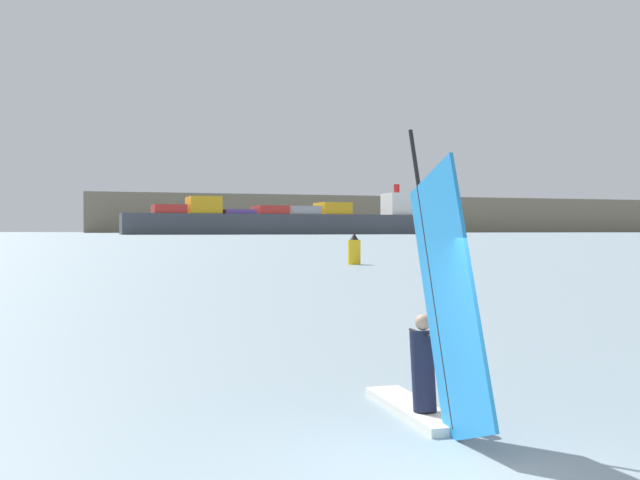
{
  "coord_description": "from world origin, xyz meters",
  "views": [
    {
      "loc": [
        -2.09,
        -7.26,
        2.59
      ],
      "look_at": [
        0.7,
        18.3,
        2.24
      ],
      "focal_mm": 40.07,
      "sensor_mm": 36.0,
      "label": 1
    }
  ],
  "objects": [
    {
      "name": "ground_plane",
      "position": [
        0.0,
        0.0,
        0.0
      ],
      "size": [
        4000.0,
        4000.0,
        0.0
      ],
      "primitive_type": "plane",
      "color": "gray"
    },
    {
      "name": "distant_headland",
      "position": [
        337.06,
        978.1,
        21.0
      ],
      "size": [
        1108.87,
        491.56,
        42.01
      ],
      "primitive_type": "cube",
      "rotation": [
        0.0,
        0.0,
        0.2
      ],
      "color": "#756B56",
      "rests_on": "ground_plane"
    },
    {
      "name": "channel_buoy",
      "position": [
        6.35,
        46.11,
        1.07
      ],
      "size": [
        0.96,
        0.96,
        2.36
      ],
      "color": "yellow",
      "rests_on": "ground_plane"
    },
    {
      "name": "cargo_ship",
      "position": [
        25.55,
        446.66,
        8.84
      ],
      "size": [
        204.42,
        71.01,
        33.45
      ],
      "rotation": [
        0.0,
        0.0,
        3.36
      ],
      "color": "#3F444C",
      "rests_on": "ground_plane"
    },
    {
      "name": "windsurfer",
      "position": [
        0.41,
        2.03,
        0.99
      ],
      "size": [
        0.96,
        3.58,
        4.13
      ],
      "rotation": [
        0.0,
        0.0,
        1.74
      ],
      "color": "white",
      "rests_on": "ground_plane"
    }
  ]
}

